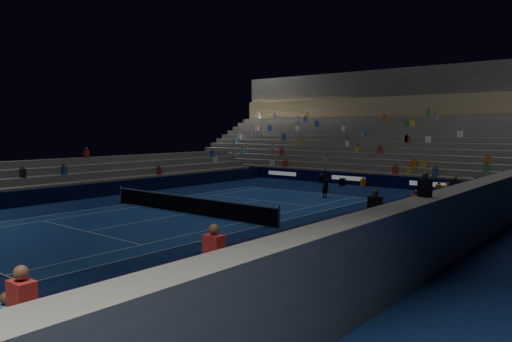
% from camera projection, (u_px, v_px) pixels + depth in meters
% --- Properties ---
extents(ground, '(90.00, 90.00, 0.00)m').
position_uv_depth(ground, '(189.00, 213.00, 27.77)').
color(ground, '#0D204F').
rests_on(ground, ground).
extents(court_surface, '(10.97, 23.77, 0.01)m').
position_uv_depth(court_surface, '(189.00, 213.00, 27.77)').
color(court_surface, navy).
rests_on(court_surface, ground).
extents(sponsor_barrier_far, '(44.00, 0.25, 1.00)m').
position_uv_depth(sponsor_barrier_far, '(349.00, 179.00, 41.95)').
color(sponsor_barrier_far, black).
rests_on(sponsor_barrier_far, ground).
extents(sponsor_barrier_east, '(0.25, 37.00, 1.00)m').
position_uv_depth(sponsor_barrier_east, '(339.00, 226.00, 21.58)').
color(sponsor_barrier_east, black).
rests_on(sponsor_barrier_east, ground).
extents(sponsor_barrier_west, '(0.25, 37.00, 1.00)m').
position_uv_depth(sponsor_barrier_west, '(92.00, 191.00, 33.87)').
color(sponsor_barrier_west, black).
rests_on(sponsor_barrier_west, ground).
extents(grandstand_main, '(44.00, 15.20, 11.20)m').
position_uv_depth(grandstand_main, '(396.00, 142.00, 48.93)').
color(grandstand_main, '#61615C').
rests_on(grandstand_main, ground).
extents(grandstand_east, '(5.00, 37.00, 2.50)m').
position_uv_depth(grandstand_east, '(417.00, 227.00, 19.35)').
color(grandstand_east, gray).
rests_on(grandstand_east, ground).
extents(grandstand_west, '(5.00, 37.00, 2.50)m').
position_uv_depth(grandstand_west, '(66.00, 181.00, 36.03)').
color(grandstand_west, slate).
rests_on(grandstand_west, ground).
extents(tennis_net, '(12.90, 0.10, 1.10)m').
position_uv_depth(tennis_net, '(189.00, 204.00, 27.73)').
color(tennis_net, '#B2B2B7').
rests_on(tennis_net, ground).
extents(tennis_player, '(0.75, 0.63, 1.74)m').
position_uv_depth(tennis_player, '(325.00, 185.00, 33.83)').
color(tennis_player, black).
rests_on(tennis_player, ground).
extents(broadcast_camera, '(0.58, 0.96, 0.59)m').
position_uv_depth(broadcast_camera, '(342.00, 182.00, 41.24)').
color(broadcast_camera, black).
rests_on(broadcast_camera, ground).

